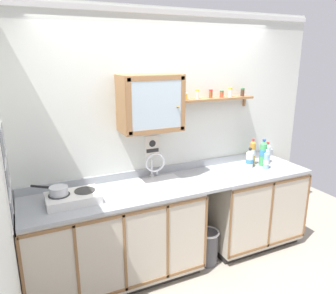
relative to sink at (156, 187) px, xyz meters
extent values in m
plane|color=#9E9384|center=(0.22, -0.29, -0.91)|extent=(6.05, 6.05, 0.00)
cube|color=silver|center=(0.22, 0.30, 0.40)|extent=(3.65, 0.05, 2.63)
cube|color=white|center=(0.22, 0.27, 1.66)|extent=(3.65, 0.02, 0.05)
cube|color=silver|center=(-1.33, -0.61, 0.40)|extent=(0.05, 3.36, 2.63)
cube|color=black|center=(-0.46, -0.01, -0.87)|extent=(1.62, 0.57, 0.08)
cube|color=beige|center=(-0.46, -0.04, -0.42)|extent=(1.65, 0.63, 0.83)
cube|color=brown|center=(-0.46, -0.36, -0.04)|extent=(1.65, 0.01, 0.03)
cube|color=brown|center=(-0.46, -0.36, -0.78)|extent=(1.65, 0.01, 0.03)
cube|color=brown|center=(-1.28, -0.36, -0.42)|extent=(0.02, 0.01, 0.76)
cube|color=brown|center=(-0.87, -0.36, -0.42)|extent=(0.02, 0.01, 0.76)
cube|color=brown|center=(-0.46, -0.36, -0.42)|extent=(0.02, 0.01, 0.76)
cube|color=brown|center=(-0.04, -0.36, -0.42)|extent=(0.02, 0.01, 0.76)
cube|color=brown|center=(0.37, -0.36, -0.42)|extent=(0.02, 0.01, 0.76)
cube|color=black|center=(1.20, -0.01, -0.87)|extent=(1.05, 0.57, 0.08)
cube|color=beige|center=(1.20, -0.04, -0.42)|extent=(1.07, 0.63, 0.83)
cube|color=brown|center=(1.20, -0.36, -0.04)|extent=(1.07, 0.01, 0.03)
cube|color=brown|center=(1.20, -0.36, -0.78)|extent=(1.07, 0.01, 0.03)
cube|color=brown|center=(0.66, -0.36, -0.42)|extent=(0.02, 0.01, 0.76)
cube|color=brown|center=(1.20, -0.36, -0.42)|extent=(0.02, 0.01, 0.76)
cube|color=brown|center=(1.73, -0.36, -0.42)|extent=(0.02, 0.01, 0.76)
cube|color=#9EA3A8|center=(0.22, -0.04, 0.01)|extent=(3.01, 0.66, 0.03)
cube|color=#9EA3A8|center=(0.22, 0.26, 0.07)|extent=(3.01, 0.02, 0.08)
cube|color=silver|center=(-0.01, -0.02, 0.03)|extent=(0.57, 0.40, 0.01)
cube|color=slate|center=(-0.01, -0.02, -0.12)|extent=(0.48, 0.32, 0.01)
cube|color=slate|center=(-0.01, 0.15, -0.05)|extent=(0.48, 0.01, 0.15)
cube|color=slate|center=(-0.01, -0.19, -0.05)|extent=(0.48, 0.01, 0.15)
cylinder|color=#4C4C51|center=(-0.01, -0.02, -0.12)|extent=(0.04, 0.04, 0.01)
cylinder|color=silver|center=(0.03, 0.20, 0.04)|extent=(0.05, 0.05, 0.02)
cylinder|color=silver|center=(0.03, 0.20, 0.14)|extent=(0.02, 0.02, 0.17)
torus|color=silver|center=(0.03, 0.10, 0.22)|extent=(0.21, 0.02, 0.21)
cylinder|color=silver|center=(0.09, 0.20, 0.07)|extent=(0.02, 0.02, 0.06)
cube|color=silver|center=(-0.82, -0.06, 0.06)|extent=(0.45, 0.30, 0.07)
cylinder|color=#2D2D2D|center=(-0.93, -0.03, 0.10)|extent=(0.18, 0.18, 0.01)
cylinder|color=#2D2D2D|center=(-0.71, -0.03, 0.10)|extent=(0.18, 0.18, 0.01)
cylinder|color=black|center=(-0.93, -0.19, 0.06)|extent=(0.03, 0.02, 0.03)
cylinder|color=black|center=(-0.71, -0.19, 0.06)|extent=(0.03, 0.02, 0.03)
cylinder|color=silver|center=(-0.93, -0.03, 0.14)|extent=(0.16, 0.16, 0.07)
torus|color=silver|center=(-0.93, -0.03, 0.18)|extent=(0.16, 0.16, 0.01)
cylinder|color=black|center=(-1.06, 0.07, 0.17)|extent=(0.16, 0.13, 0.02)
cylinder|color=silver|center=(1.46, 0.06, 0.13)|extent=(0.07, 0.07, 0.20)
cone|color=silver|center=(1.46, 0.06, 0.24)|extent=(0.07, 0.07, 0.03)
cylinder|color=red|center=(1.46, 0.06, 0.27)|extent=(0.03, 0.03, 0.02)
cylinder|color=white|center=(1.46, 0.06, 0.11)|extent=(0.08, 0.08, 0.06)
cylinder|color=#8CB7E0|center=(1.30, -0.10, 0.11)|extent=(0.06, 0.06, 0.17)
cone|color=#8CB7E0|center=(1.30, -0.10, 0.21)|extent=(0.06, 0.06, 0.03)
cylinder|color=white|center=(1.30, -0.10, 0.24)|extent=(0.03, 0.03, 0.02)
cylinder|color=white|center=(1.30, -0.10, 0.11)|extent=(0.06, 0.06, 0.05)
cylinder|color=#4CB266|center=(1.35, 0.01, 0.15)|extent=(0.08, 0.08, 0.26)
cone|color=#4CB266|center=(1.35, 0.01, 0.30)|extent=(0.08, 0.08, 0.04)
cylinder|color=#2D59B2|center=(1.35, 0.01, 0.33)|extent=(0.04, 0.04, 0.02)
cylinder|color=#3F8CCC|center=(1.35, 0.01, 0.18)|extent=(0.08, 0.08, 0.07)
cylinder|color=gold|center=(1.25, 0.08, 0.16)|extent=(0.06, 0.06, 0.26)
cone|color=gold|center=(1.25, 0.08, 0.30)|extent=(0.06, 0.06, 0.03)
cylinder|color=red|center=(1.25, 0.08, 0.33)|extent=(0.03, 0.03, 0.02)
cylinder|color=white|center=(1.25, 0.08, 0.18)|extent=(0.07, 0.07, 0.07)
cylinder|color=white|center=(1.16, 0.02, 0.11)|extent=(0.08, 0.08, 0.17)
cone|color=white|center=(1.16, 0.02, 0.22)|extent=(0.08, 0.08, 0.04)
cylinder|color=#262626|center=(1.16, 0.02, 0.24)|extent=(0.04, 0.04, 0.02)
cylinder|color=#3F8CCC|center=(1.16, 0.02, 0.10)|extent=(0.08, 0.08, 0.05)
cube|color=#996B42|center=(-0.01, 0.12, 0.82)|extent=(0.59, 0.32, 0.54)
cube|color=silver|center=(-0.01, -0.05, 0.82)|extent=(0.49, 0.01, 0.44)
cube|color=#996B42|center=(-0.27, -0.05, 0.82)|extent=(0.05, 0.01, 0.51)
cube|color=#996B42|center=(0.26, -0.05, 0.82)|extent=(0.05, 0.01, 0.51)
cube|color=#996B42|center=(-0.01, -0.05, 1.06)|extent=(0.56, 0.01, 0.04)
cube|color=#996B42|center=(-0.01, -0.05, 0.58)|extent=(0.56, 0.01, 0.04)
sphere|color=olive|center=(0.20, -0.06, 0.80)|extent=(0.02, 0.02, 0.02)
cube|color=#996B42|center=(0.79, 0.20, 0.81)|extent=(0.93, 0.14, 0.02)
cube|color=#996B42|center=(0.35, 0.26, 0.74)|extent=(0.02, 0.03, 0.10)
cube|color=#996B42|center=(1.22, 0.26, 0.74)|extent=(0.02, 0.03, 0.10)
cylinder|color=gold|center=(0.42, 0.20, 0.85)|extent=(0.04, 0.04, 0.06)
cylinder|color=white|center=(0.42, 0.20, 0.89)|extent=(0.04, 0.04, 0.02)
cylinder|color=silver|center=(0.56, 0.20, 0.86)|extent=(0.04, 0.04, 0.09)
cylinder|color=yellow|center=(0.56, 0.20, 0.91)|extent=(0.04, 0.04, 0.02)
cylinder|color=brown|center=(0.73, 0.20, 0.86)|extent=(0.04, 0.04, 0.08)
cylinder|color=red|center=(0.73, 0.20, 0.90)|extent=(0.04, 0.04, 0.02)
cylinder|color=#CC4C33|center=(0.87, 0.20, 0.85)|extent=(0.04, 0.04, 0.06)
cylinder|color=#33723F|center=(0.87, 0.20, 0.88)|extent=(0.04, 0.04, 0.02)
cylinder|color=silver|center=(0.99, 0.21, 0.86)|extent=(0.04, 0.04, 0.08)
cylinder|color=yellow|center=(0.99, 0.21, 0.91)|extent=(0.04, 0.04, 0.02)
cylinder|color=#4C3326|center=(1.14, 0.19, 0.86)|extent=(0.04, 0.04, 0.07)
cylinder|color=#33723F|center=(1.14, 0.19, 0.90)|extent=(0.04, 0.04, 0.02)
cube|color=silver|center=(0.07, 0.27, 0.35)|extent=(0.16, 0.01, 0.22)
cube|color=#262626|center=(0.07, 0.27, 0.30)|extent=(0.14, 0.00, 0.04)
cylinder|color=#262626|center=(0.07, 0.27, 0.37)|extent=(0.07, 0.00, 0.07)
cube|color=#262D38|center=(-1.29, -0.24, 0.43)|extent=(0.01, 0.53, 0.66)
cube|color=white|center=(-1.30, -0.24, 0.43)|extent=(0.02, 0.58, 0.70)
cube|color=white|center=(-1.28, -0.24, 0.43)|extent=(0.01, 0.02, 0.66)
cube|color=white|center=(-1.28, -0.24, 0.31)|extent=(0.01, 0.53, 0.02)
cube|color=white|center=(-1.28, -0.24, 0.55)|extent=(0.01, 0.53, 0.02)
cylinder|color=#4C4C51|center=(0.52, -0.17, -0.73)|extent=(0.22, 0.22, 0.37)
torus|color=white|center=(0.52, -0.17, -0.55)|extent=(0.25, 0.25, 0.02)
camera|label=1|loc=(-1.17, -2.76, 1.26)|focal=34.64mm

